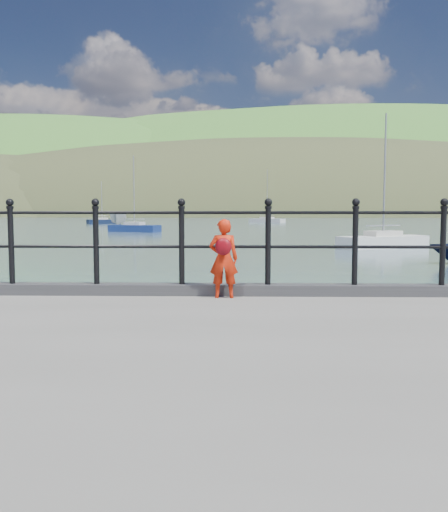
{
  "coord_description": "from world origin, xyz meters",
  "views": [
    {
      "loc": [
        0.19,
        -7.64,
        2.18
      ],
      "look_at": [
        -0.01,
        -0.2,
        1.55
      ],
      "focal_mm": 38.0,
      "sensor_mm": 36.0,
      "label": 1
    }
  ],
  "objects_px": {
    "launch_white": "(119,219)",
    "sailboat_port": "(134,229)",
    "railing": "(225,236)",
    "sailboat_deep": "(267,221)",
    "sailboat_left": "(102,222)",
    "child": "(224,258)",
    "sailboat_near": "(383,242)"
  },
  "relations": [
    {
      "from": "launch_white",
      "to": "sailboat_left",
      "type": "xyz_separation_m",
      "value": [
        -5.98,
        15.03,
        -0.69
      ]
    },
    {
      "from": "launch_white",
      "to": "sailboat_port",
      "type": "height_order",
      "value": "sailboat_port"
    },
    {
      "from": "railing",
      "to": "sailboat_deep",
      "type": "relative_size",
      "value": 1.9
    },
    {
      "from": "sailboat_left",
      "to": "sailboat_deep",
      "type": "bearing_deg",
      "value": -11.4
    },
    {
      "from": "child",
      "to": "sailboat_left",
      "type": "height_order",
      "value": "sailboat_left"
    },
    {
      "from": "launch_white",
      "to": "sailboat_deep",
      "type": "distance_m",
      "value": 33.03
    },
    {
      "from": "child",
      "to": "sailboat_left",
      "type": "bearing_deg",
      "value": -75.81
    },
    {
      "from": "sailboat_deep",
      "to": "sailboat_left",
      "type": "bearing_deg",
      "value": -123.81
    },
    {
      "from": "child",
      "to": "sailboat_near",
      "type": "distance_m",
      "value": 25.61
    },
    {
      "from": "railing",
      "to": "launch_white",
      "type": "height_order",
      "value": "railing"
    },
    {
      "from": "launch_white",
      "to": "sailboat_near",
      "type": "relative_size",
      "value": 0.68
    },
    {
      "from": "child",
      "to": "sailboat_deep",
      "type": "bearing_deg",
      "value": -94.53
    },
    {
      "from": "railing",
      "to": "sailboat_near",
      "type": "height_order",
      "value": "sailboat_near"
    },
    {
      "from": "launch_white",
      "to": "sailboat_left",
      "type": "height_order",
      "value": "sailboat_left"
    },
    {
      "from": "launch_white",
      "to": "child",
      "type": "bearing_deg",
      "value": -82.18
    },
    {
      "from": "railing",
      "to": "sailboat_near",
      "type": "bearing_deg",
      "value": 70.32
    },
    {
      "from": "sailboat_port",
      "to": "sailboat_left",
      "type": "distance_m",
      "value": 33.26
    },
    {
      "from": "launch_white",
      "to": "sailboat_deep",
      "type": "bearing_deg",
      "value": 45.26
    },
    {
      "from": "sailboat_deep",
      "to": "sailboat_near",
      "type": "xyz_separation_m",
      "value": [
        3.25,
        -64.75,
        -0.0
      ]
    },
    {
      "from": "sailboat_deep",
      "to": "sailboat_port",
      "type": "distance_m",
      "value": 44.79
    },
    {
      "from": "launch_white",
      "to": "railing",
      "type": "bearing_deg",
      "value": -82.11
    },
    {
      "from": "railing",
      "to": "launch_white",
      "type": "relative_size",
      "value": 3.38
    },
    {
      "from": "child",
      "to": "sailboat_port",
      "type": "height_order",
      "value": "sailboat_port"
    },
    {
      "from": "sailboat_left",
      "to": "child",
      "type": "bearing_deg",
      "value": -107.92
    },
    {
      "from": "sailboat_deep",
      "to": "sailboat_left",
      "type": "distance_m",
      "value": 28.75
    },
    {
      "from": "sailboat_port",
      "to": "sailboat_left",
      "type": "height_order",
      "value": "sailboat_port"
    },
    {
      "from": "railing",
      "to": "child",
      "type": "xyz_separation_m",
      "value": [
        -0.01,
        -0.26,
        -0.28
      ]
    },
    {
      "from": "sailboat_left",
      "to": "launch_white",
      "type": "bearing_deg",
      "value": -101.54
    },
    {
      "from": "child",
      "to": "sailboat_port",
      "type": "distance_m",
      "value": 47.97
    },
    {
      "from": "child",
      "to": "sailboat_deep",
      "type": "relative_size",
      "value": 0.11
    },
    {
      "from": "child",
      "to": "sailboat_deep",
      "type": "xyz_separation_m",
      "value": [
        5.29,
        88.87,
        -1.2
      ]
    },
    {
      "from": "child",
      "to": "sailboat_left",
      "type": "xyz_separation_m",
      "value": [
        -21.4,
        78.17,
        -1.2
      ]
    }
  ]
}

